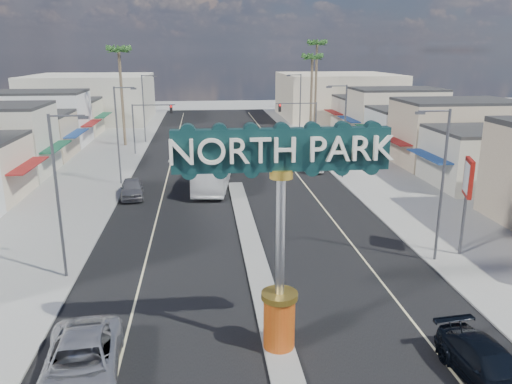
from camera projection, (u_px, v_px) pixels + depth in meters
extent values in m
plane|color=gray|center=(234.00, 181.00, 47.70)|extent=(160.00, 160.00, 0.00)
cube|color=black|center=(234.00, 181.00, 47.70)|extent=(20.00, 120.00, 0.01)
cube|color=gray|center=(251.00, 242.00, 32.38)|extent=(1.30, 30.00, 0.16)
cube|color=gray|center=(84.00, 185.00, 46.23)|extent=(8.00, 120.00, 0.12)
cube|color=gray|center=(376.00, 177.00, 49.14)|extent=(8.00, 120.00, 0.12)
cube|color=beige|center=(16.00, 133.00, 56.82)|extent=(12.00, 42.00, 6.00)
cube|color=#B7B29E|center=(420.00, 126.00, 61.81)|extent=(12.00, 42.00, 6.00)
cube|color=#B7B29E|center=(92.00, 98.00, 87.35)|extent=(20.00, 20.00, 8.00)
cube|color=beige|center=(337.00, 96.00, 91.93)|extent=(20.00, 20.00, 8.00)
cylinder|color=red|center=(279.00, 322.00, 20.58)|extent=(1.30, 1.30, 2.20)
cylinder|color=gold|center=(279.00, 296.00, 20.25)|extent=(1.50, 1.50, 0.25)
cylinder|color=#B7B7BC|center=(280.00, 237.00, 19.56)|extent=(0.36, 0.36, 4.80)
cylinder|color=gold|center=(281.00, 174.00, 18.85)|extent=(0.90, 0.90, 0.35)
cube|color=#0D2A2A|center=(282.00, 150.00, 18.60)|extent=(8.20, 0.50, 1.60)
cylinder|color=#47474C|center=(134.00, 130.00, 59.12)|extent=(0.18, 0.18, 6.00)
cylinder|color=#47474C|center=(154.00, 105.00, 58.59)|extent=(5.00, 0.12, 0.12)
cube|color=black|center=(171.00, 109.00, 58.94)|extent=(0.32, 0.32, 1.00)
sphere|color=red|center=(171.00, 106.00, 58.68)|extent=(0.22, 0.22, 0.22)
cylinder|color=#47474C|center=(316.00, 127.00, 61.41)|extent=(0.18, 0.18, 6.00)
cylinder|color=#47474C|center=(296.00, 103.00, 60.36)|extent=(5.00, 0.12, 0.12)
cube|color=black|center=(280.00, 108.00, 60.29)|extent=(0.32, 0.32, 1.00)
sphere|color=red|center=(280.00, 105.00, 60.03)|extent=(0.22, 0.22, 0.22)
cylinder|color=#47474C|center=(58.00, 200.00, 26.24)|extent=(0.16, 0.16, 9.00)
cylinder|color=#47474C|center=(67.00, 116.00, 25.13)|extent=(1.80, 0.10, 0.10)
cube|color=#47474C|center=(83.00, 118.00, 25.24)|extent=(0.50, 0.22, 0.15)
cylinder|color=#47474C|center=(118.00, 137.00, 45.37)|extent=(0.16, 0.16, 9.00)
cylinder|color=#47474C|center=(124.00, 88.00, 44.26)|extent=(1.80, 0.10, 0.10)
cube|color=#47474C|center=(133.00, 89.00, 44.37)|extent=(0.50, 0.22, 0.15)
cylinder|color=#47474C|center=(144.00, 109.00, 66.41)|extent=(0.16, 0.16, 9.00)
cylinder|color=#47474C|center=(149.00, 76.00, 65.29)|extent=(1.80, 0.10, 0.10)
cube|color=#47474C|center=(155.00, 76.00, 65.41)|extent=(0.50, 0.22, 0.15)
cylinder|color=#47474C|center=(442.00, 188.00, 28.45)|extent=(0.16, 0.16, 9.00)
cylinder|color=#47474C|center=(434.00, 111.00, 27.15)|extent=(1.80, 0.10, 0.10)
cube|color=#47474C|center=(420.00, 113.00, 27.10)|extent=(0.50, 0.22, 0.15)
cylinder|color=#47474C|center=(345.00, 133.00, 47.57)|extent=(0.16, 0.16, 9.00)
cylinder|color=#47474C|center=(337.00, 86.00, 46.28)|extent=(1.80, 0.10, 0.10)
cube|color=#47474C|center=(329.00, 87.00, 46.22)|extent=(0.50, 0.22, 0.15)
cylinder|color=#47474C|center=(300.00, 108.00, 68.61)|extent=(0.16, 0.16, 9.00)
cylinder|color=#47474C|center=(294.00, 75.00, 67.31)|extent=(1.80, 0.10, 0.10)
cube|color=#47474C|center=(289.00, 76.00, 67.26)|extent=(0.50, 0.22, 0.15)
cylinder|color=brown|center=(122.00, 100.00, 63.83)|extent=(0.36, 0.36, 12.00)
cylinder|color=brown|center=(311.00, 97.00, 72.41)|extent=(0.36, 0.36, 11.00)
cylinder|color=brown|center=(316.00, 87.00, 78.08)|extent=(0.36, 0.36, 13.00)
imported|color=silver|center=(81.00, 363.00, 18.60)|extent=(3.36, 6.31, 1.69)
imported|color=black|center=(489.00, 366.00, 18.56)|extent=(2.54, 5.28, 1.48)
imported|color=slate|center=(132.00, 188.00, 42.38)|extent=(2.37, 4.83, 1.59)
imported|color=silver|center=(312.00, 164.00, 51.88)|extent=(1.61, 4.43, 1.45)
imported|color=white|center=(213.00, 168.00, 45.93)|extent=(4.12, 11.85, 3.23)
cylinder|color=#47474C|center=(463.00, 225.00, 29.91)|extent=(0.18, 0.18, 3.70)
cube|color=maroon|center=(468.00, 178.00, 29.10)|extent=(0.81, 1.83, 2.22)
cube|color=white|center=(466.00, 177.00, 29.13)|extent=(0.49, 1.41, 1.76)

